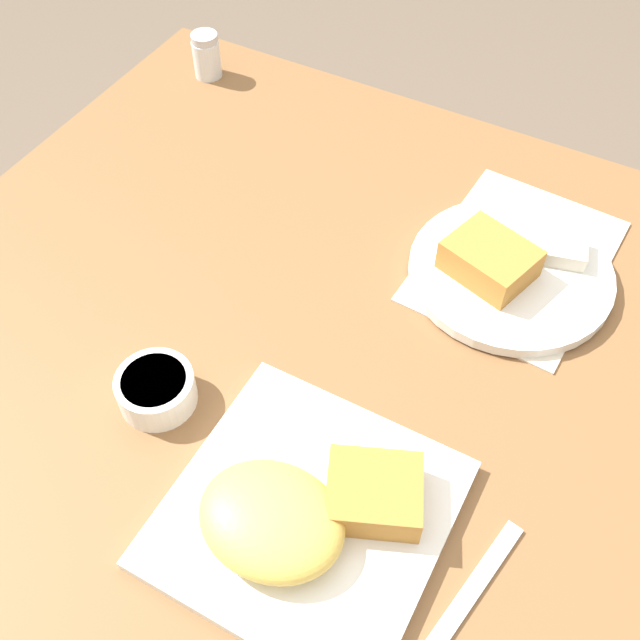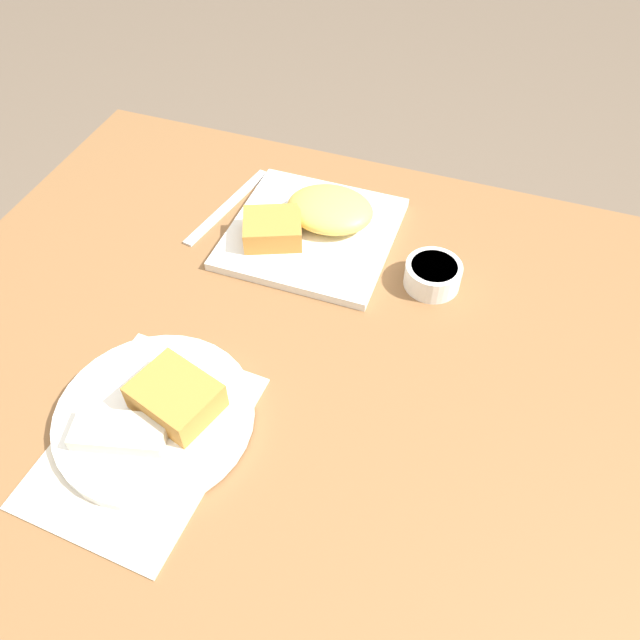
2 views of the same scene
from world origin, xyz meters
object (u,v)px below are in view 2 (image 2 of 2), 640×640
plate_square_near (314,223)px  butter_knife (228,206)px  sauce_ramekin (433,274)px  plate_oval_far (157,412)px

plate_square_near → butter_knife: size_ratio=1.15×
sauce_ramekin → plate_oval_far: bearing=52.4°
plate_oval_far → butter_knife: 0.41m
plate_oval_far → sauce_ramekin: size_ratio=2.96×
plate_square_near → sauce_ramekin: 0.21m
plate_square_near → sauce_ramekin: size_ratio=3.06×
plate_oval_far → butter_knife: size_ratio=1.12×
sauce_ramekin → butter_knife: bearing=-9.8°
plate_oval_far → butter_knife: (0.10, -0.40, -0.02)m
plate_oval_far → sauce_ramekin: (-0.26, -0.34, 0.00)m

